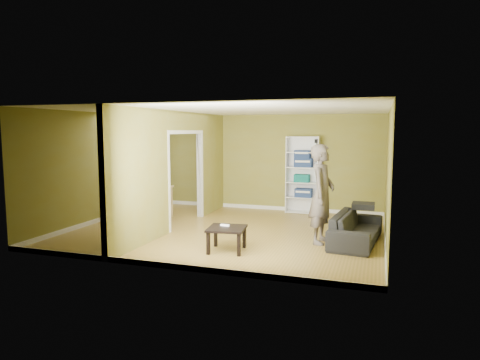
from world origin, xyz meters
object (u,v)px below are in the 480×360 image
Objects in this scene: sofa at (356,224)px; bookshelf at (303,175)px; dining_table at (145,190)px; chair_far at (160,194)px; chair_left at (119,197)px; chair_near at (135,201)px; coffee_table at (227,231)px; person at (322,186)px.

bookshelf is at bearing 35.22° from sofa.
dining_table is 0.70m from chair_far.
dining_table is (-5.15, 0.83, 0.32)m from sofa.
dining_table is 0.75m from chair_left.
chair_left is at bearing 39.15° from chair_far.
dining_table is 1.19× the size of chair_near.
chair_left is 0.97× the size of chair_far.
bookshelf reaches higher than coffee_table.
person reaches higher than sofa.
chair_left is (-3.68, 2.12, 0.13)m from coffee_table.
bookshelf is at bearing 28.30° from dining_table.
chair_far is (-4.46, 1.72, -0.61)m from person.
chair_near is at bearing 151.13° from coffee_table.
bookshelf is 1.63× the size of dining_table.
chair_left is 1.05m from chair_far.
bookshelf is 4.80m from chair_left.
sofa is 0.88× the size of person.
chair_left is at bearing 88.77° from sofa.
chair_near is (0.08, -0.59, -0.18)m from dining_table.
person is at bearing 17.02° from chair_near.
chair_far is at bearing 117.06° from chair_left.
chair_far is at bearing 79.97° from sofa.
dining_table is at bearing 121.28° from chair_near.
chair_near is at bearing 87.80° from chair_far.
person is 5.36m from chair_left.
dining_table is (-3.61, -1.95, -0.31)m from bookshelf.
chair_near is (0.81, -0.54, 0.03)m from chair_left.
chair_left is at bearing 169.51° from chair_near.
dining_table is 1.22× the size of chair_far.
chair_far is (-2.92, 2.84, 0.14)m from coffee_table.
person is 4.82m from chair_far.
person is 3.13m from bookshelf.
coffee_table is at bearing -5.81° from chair_near.
chair_near reaches higher than chair_far.
dining_table is 1.25× the size of chair_left.
bookshelf is (-1.53, 2.77, 0.64)m from sofa.
person is 2.15× the size of chair_near.
sofa is at bearing 31.56° from coffee_table.
bookshelf reaches higher than dining_table.
bookshelf is 3.83m from chair_far.
sofa is 5.32m from chair_far.
dining_table is at bearing 143.72° from coffee_table.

